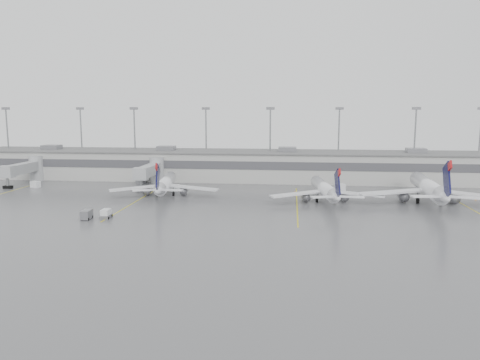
# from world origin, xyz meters

# --- Properties ---
(ground) EXTENTS (260.00, 260.00, 0.00)m
(ground) POSITION_xyz_m (0.00, 0.00, 0.00)
(ground) COLOR #565659
(ground) RESTS_ON ground
(terminal) EXTENTS (152.00, 17.00, 9.45)m
(terminal) POSITION_xyz_m (-0.01, 57.98, 4.17)
(terminal) COLOR #B4B4AE
(terminal) RESTS_ON ground
(light_masts) EXTENTS (142.40, 8.00, 20.60)m
(light_masts) POSITION_xyz_m (0.00, 63.75, 12.03)
(light_masts) COLOR gray
(light_masts) RESTS_ON ground
(jet_bridge_left) EXTENTS (4.00, 17.20, 7.00)m
(jet_bridge_left) POSITION_xyz_m (-55.50, 45.72, 3.87)
(jet_bridge_left) COLOR gray
(jet_bridge_left) RESTS_ON ground
(jet_bridge_right) EXTENTS (4.00, 17.20, 7.00)m
(jet_bridge_right) POSITION_xyz_m (-20.50, 45.72, 3.87)
(jet_bridge_right) COLOR gray
(jet_bridge_right) RESTS_ON ground
(stand_markings) EXTENTS (105.25, 40.00, 0.01)m
(stand_markings) POSITION_xyz_m (-0.00, 24.00, 0.01)
(stand_markings) COLOR #CFC10C
(stand_markings) RESTS_ON ground
(jet_mid_left) EXTENTS (24.94, 28.14, 9.13)m
(jet_mid_left) POSITION_xyz_m (-13.00, 30.83, 2.84)
(jet_mid_left) COLOR white
(jet_mid_left) RESTS_ON ground
(jet_mid_right) EXTENTS (24.67, 27.81, 9.01)m
(jet_mid_right) POSITION_xyz_m (23.64, 27.29, 2.80)
(jet_mid_right) COLOR white
(jet_mid_right) RESTS_ON ground
(jet_far_right) EXTENTS (30.15, 33.88, 10.96)m
(jet_far_right) POSITION_xyz_m (45.58, 28.19, 3.40)
(jet_far_right) COLOR white
(jet_far_right) RESTS_ON ground
(baggage_tug) EXTENTS (1.79, 2.67, 1.67)m
(baggage_tug) POSITION_xyz_m (-17.75, 7.11, 0.65)
(baggage_tug) COLOR white
(baggage_tug) RESTS_ON ground
(baggage_cart) EXTENTS (1.64, 2.72, 1.71)m
(baggage_cart) POSITION_xyz_m (-20.95, 5.91, 0.89)
(baggage_cart) COLOR slate
(baggage_cart) RESTS_ON ground
(gse_uld_a) EXTENTS (2.59, 2.09, 1.59)m
(gse_uld_a) POSITION_xyz_m (-49.37, 38.26, 0.80)
(gse_uld_a) COLOR white
(gse_uld_a) RESTS_ON ground
(gse_uld_b) EXTENTS (2.64, 2.06, 1.66)m
(gse_uld_b) POSITION_xyz_m (-12.51, 36.87, 0.83)
(gse_uld_b) COLOR white
(gse_uld_b) RESTS_ON ground
(gse_uld_c) EXTENTS (3.00, 2.53, 1.81)m
(gse_uld_c) POSITION_xyz_m (27.97, 40.93, 0.90)
(gse_uld_c) COLOR white
(gse_uld_c) RESTS_ON ground
(gse_loader) EXTENTS (2.06, 3.29, 2.05)m
(gse_loader) POSITION_xyz_m (-24.50, 48.17, 1.03)
(gse_loader) COLOR slate
(gse_loader) RESTS_ON ground
(cone_b) EXTENTS (0.40, 0.40, 0.64)m
(cone_b) POSITION_xyz_m (-15.66, 37.22, 0.32)
(cone_b) COLOR orange
(cone_b) RESTS_ON ground
(cone_c) EXTENTS (0.40, 0.40, 0.64)m
(cone_c) POSITION_xyz_m (17.13, 37.09, 0.32)
(cone_c) COLOR orange
(cone_c) RESTS_ON ground
(cone_d) EXTENTS (0.41, 0.41, 0.65)m
(cone_d) POSITION_xyz_m (57.10, 33.32, 0.32)
(cone_d) COLOR orange
(cone_d) RESTS_ON ground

